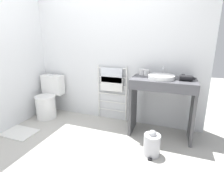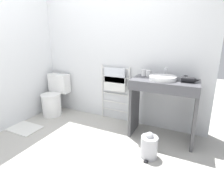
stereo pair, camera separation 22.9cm
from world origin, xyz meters
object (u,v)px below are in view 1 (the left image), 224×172
object	(u,v)px
towel_radiator	(112,83)
trash_bin	(152,144)
sink_basin	(161,77)
cup_near_wall	(142,72)
cup_near_edge	(146,73)
toilet	(48,99)
hair_dryer	(187,78)

from	to	relation	value
towel_radiator	trash_bin	distance (m)	1.26
towel_radiator	sink_basin	distance (m)	0.91
cup_near_wall	trash_bin	xyz separation A→B (m)	(0.30, -0.70, -0.79)
trash_bin	cup_near_edge	bearing A→B (deg)	108.12
towel_radiator	cup_near_edge	world-z (taller)	towel_radiator
toilet	towel_radiator	world-z (taller)	towel_radiator
cup_near_wall	trash_bin	bearing A→B (deg)	-66.84
cup_near_edge	trash_bin	bearing A→B (deg)	-71.88
toilet	cup_near_wall	world-z (taller)	cup_near_wall
hair_dryer	trash_bin	distance (m)	1.00
sink_basin	hair_dryer	size ratio (longest dim) A/B	1.74
towel_radiator	cup_near_edge	size ratio (longest dim) A/B	10.62
cup_near_wall	hair_dryer	distance (m)	0.67
toilet	cup_near_edge	bearing A→B (deg)	4.87
sink_basin	toilet	bearing A→B (deg)	179.85
toilet	trash_bin	distance (m)	2.09
towel_radiator	trash_bin	world-z (taller)	towel_radiator
toilet	cup_near_wall	bearing A→B (deg)	5.96
towel_radiator	cup_near_wall	bearing A→B (deg)	-7.82
cup_near_edge	hair_dryer	bearing A→B (deg)	-14.98
toilet	trash_bin	xyz separation A→B (m)	(2.01, -0.52, -0.19)
sink_basin	cup_near_edge	distance (m)	0.28
towel_radiator	trash_bin	size ratio (longest dim) A/B	2.87
towel_radiator	sink_basin	world-z (taller)	towel_radiator
towel_radiator	cup_near_wall	world-z (taller)	towel_radiator
toilet	sink_basin	world-z (taller)	sink_basin
sink_basin	cup_near_wall	world-z (taller)	cup_near_wall
hair_dryer	trash_bin	bearing A→B (deg)	-123.97
cup_near_edge	trash_bin	world-z (taller)	cup_near_edge
toilet	hair_dryer	world-z (taller)	hair_dryer
sink_basin	hair_dryer	xyz separation A→B (m)	(0.33, 0.01, 0.01)
towel_radiator	cup_near_wall	distance (m)	0.59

